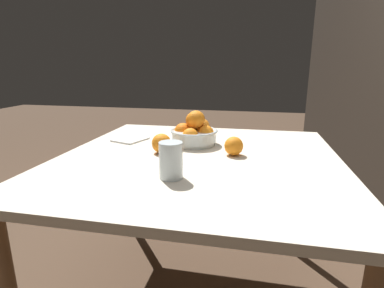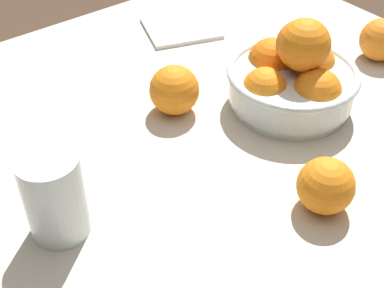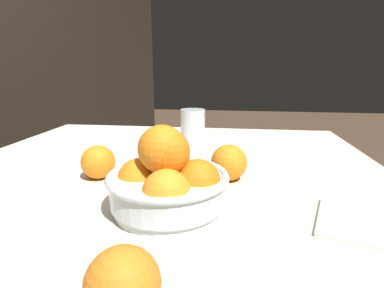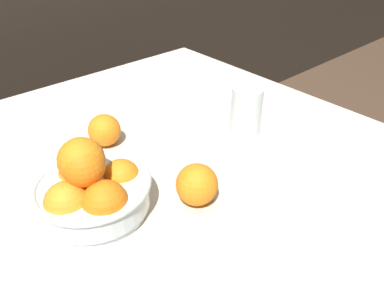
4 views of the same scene
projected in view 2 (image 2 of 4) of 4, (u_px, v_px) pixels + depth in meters
dining_table at (229, 198)px, 0.83m from camera, size 1.12×1.11×0.72m
fruit_bowl at (293, 76)px, 0.87m from camera, size 0.22×0.22×0.16m
juice_glass at (55, 199)px, 0.66m from camera, size 0.08×0.08×0.12m
orange_loose_near_bowl at (174, 90)px, 0.86m from camera, size 0.08×0.08×0.08m
orange_loose_front at (381, 40)px, 0.99m from camera, size 0.08×0.08×0.08m
orange_loose_aside at (326, 186)px, 0.70m from camera, size 0.08×0.08×0.08m
napkin at (181, 28)px, 1.10m from camera, size 0.18×0.17×0.01m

